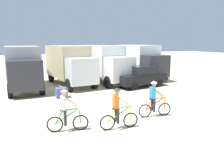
% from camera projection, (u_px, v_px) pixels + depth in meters
% --- Properties ---
extents(ground_plane, '(120.00, 120.00, 0.00)m').
position_uv_depth(ground_plane, '(155.00, 118.00, 10.82)').
color(ground_plane, beige).
extents(box_truck_grey_hauler, '(2.45, 6.77, 3.35)m').
position_uv_depth(box_truck_grey_hauler, '(23.00, 65.00, 17.21)').
color(box_truck_grey_hauler, '#9E9EA3').
rests_on(box_truck_grey_hauler, ground).
extents(box_truck_tan_camper, '(3.00, 6.94, 3.35)m').
position_uv_depth(box_truck_tan_camper, '(69.00, 63.00, 18.99)').
color(box_truck_tan_camper, '#CCB78E').
rests_on(box_truck_tan_camper, ground).
extents(box_truck_white_box, '(3.14, 6.98, 3.35)m').
position_uv_depth(box_truck_white_box, '(103.00, 62.00, 20.17)').
color(box_truck_white_box, white).
rests_on(box_truck_white_box, ground).
extents(box_truck_avon_van, '(2.47, 6.78, 3.35)m').
position_uv_depth(box_truck_avon_van, '(139.00, 60.00, 22.52)').
color(box_truck_avon_van, white).
rests_on(box_truck_avon_van, ground).
extents(sedan_parked, '(4.39, 2.28, 1.76)m').
position_uv_depth(sedan_parked, '(141.00, 76.00, 18.19)').
color(sedan_parked, black).
rests_on(sedan_parked, ground).
extents(cyclist_orange_shirt, '(1.70, 0.59, 1.82)m').
position_uv_depth(cyclist_orange_shirt, '(66.00, 112.00, 9.07)').
color(cyclist_orange_shirt, black).
rests_on(cyclist_orange_shirt, ground).
extents(cyclist_cowboy_hat, '(1.73, 0.52, 1.82)m').
position_uv_depth(cyclist_cowboy_hat, '(118.00, 110.00, 9.31)').
color(cyclist_cowboy_hat, black).
rests_on(cyclist_cowboy_hat, ground).
extents(cyclist_near_camera, '(1.71, 0.55, 1.82)m').
position_uv_depth(cyclist_near_camera, '(154.00, 100.00, 10.86)').
color(cyclist_near_camera, black).
rests_on(cyclist_near_camera, ground).
extents(supply_crate, '(0.74, 0.65, 0.67)m').
position_uv_depth(supply_crate, '(61.00, 93.00, 14.72)').
color(supply_crate, '#4C5199').
rests_on(supply_crate, ground).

